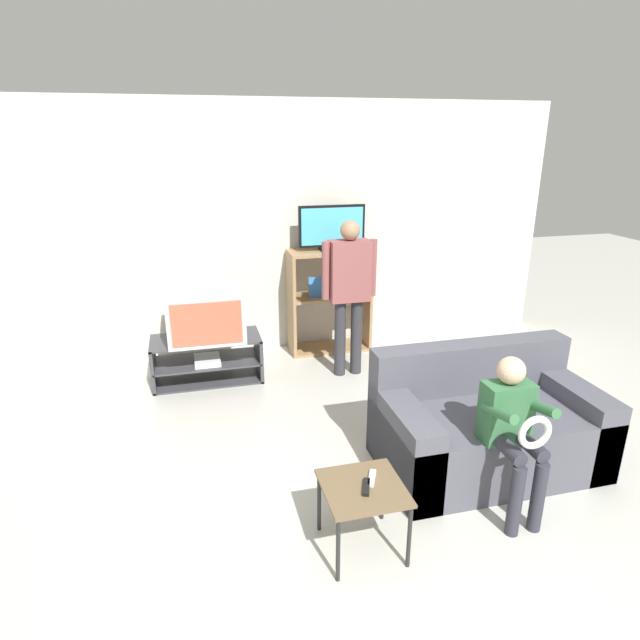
# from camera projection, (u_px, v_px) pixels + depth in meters

# --- Properties ---
(wall_back) EXTENTS (6.40, 0.06, 2.60)m
(wall_back) POSITION_uv_depth(u_px,v_px,m) (267.00, 230.00, 5.60)
(wall_back) COLOR beige
(wall_back) RESTS_ON ground_plane
(tv_stand) EXTENTS (1.02, 0.47, 0.43)m
(tv_stand) POSITION_uv_depth(u_px,v_px,m) (207.00, 359.00, 5.12)
(tv_stand) COLOR #38383D
(tv_stand) RESTS_ON ground_plane
(television_main) EXTENTS (0.70, 0.58, 0.47)m
(television_main) POSITION_uv_depth(u_px,v_px,m) (205.00, 314.00, 4.99)
(television_main) COLOR #B2B2B7
(television_main) RESTS_ON tv_stand
(media_shelf) EXTENTS (0.87, 0.37, 1.11)m
(media_shelf) POSITION_uv_depth(u_px,v_px,m) (329.00, 300.00, 5.75)
(media_shelf) COLOR #9E7A51
(media_shelf) RESTS_ON ground_plane
(television_flat) EXTENTS (0.70, 0.20, 0.47)m
(television_flat) POSITION_uv_depth(u_px,v_px,m) (332.00, 229.00, 5.50)
(television_flat) COLOR black
(television_flat) RESTS_ON media_shelf
(snack_table) EXTENTS (0.45, 0.45, 0.42)m
(snack_table) POSITION_uv_depth(u_px,v_px,m) (363.00, 494.00, 2.97)
(snack_table) COLOR brown
(snack_table) RESTS_ON ground_plane
(remote_control_black) EXTENTS (0.09, 0.15, 0.02)m
(remote_control_black) POSITION_uv_depth(u_px,v_px,m) (366.00, 487.00, 2.93)
(remote_control_black) COLOR black
(remote_control_black) RESTS_ON snack_table
(remote_control_white) EXTENTS (0.09, 0.15, 0.02)m
(remote_control_white) POSITION_uv_depth(u_px,v_px,m) (372.00, 478.00, 3.01)
(remote_control_white) COLOR silver
(remote_control_white) RESTS_ON snack_table
(couch) EXTENTS (1.52, 0.84, 0.83)m
(couch) POSITION_uv_depth(u_px,v_px,m) (486.00, 427.00, 3.79)
(couch) COLOR #4C4C56
(couch) RESTS_ON ground_plane
(person_standing_adult) EXTENTS (0.53, 0.20, 1.52)m
(person_standing_adult) POSITION_uv_depth(u_px,v_px,m) (349.00, 284.00, 5.03)
(person_standing_adult) COLOR #2D2D33
(person_standing_adult) RESTS_ON ground_plane
(person_seated_child) EXTENTS (0.33, 0.43, 1.01)m
(person_seated_child) POSITION_uv_depth(u_px,v_px,m) (513.00, 424.00, 3.21)
(person_seated_child) COLOR #2D2D38
(person_seated_child) RESTS_ON ground_plane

